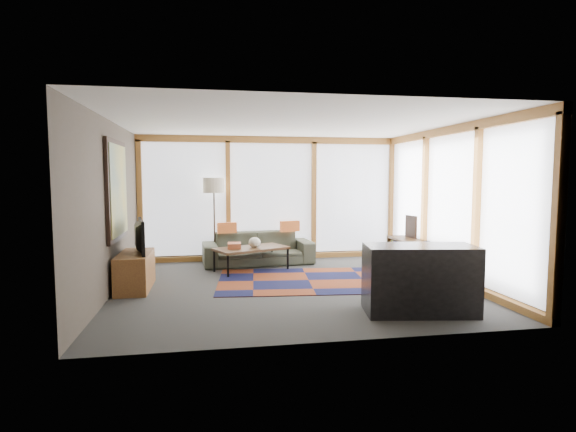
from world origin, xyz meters
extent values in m
plane|color=#2B2B29|center=(0.00, 0.00, 0.00)|extent=(5.50, 5.50, 0.00)
cube|color=#483F36|center=(-2.75, 0.00, 1.30)|extent=(0.04, 5.00, 2.60)
cube|color=#483F36|center=(0.00, -2.50, 1.30)|extent=(5.50, 0.04, 2.60)
cube|color=silver|center=(0.00, 0.00, 2.60)|extent=(5.50, 5.00, 0.04)
cube|color=white|center=(0.00, 2.47, 1.30)|extent=(5.30, 0.02, 2.35)
cube|color=white|center=(2.72, 0.00, 1.30)|extent=(0.02, 4.80, 2.35)
cube|color=black|center=(-2.71, 0.30, 1.55)|extent=(0.05, 1.35, 1.55)
cube|color=gold|center=(-2.69, 0.30, 1.55)|extent=(0.02, 1.20, 1.40)
cube|color=maroon|center=(0.34, 0.31, 0.01)|extent=(3.21, 2.24, 0.01)
imported|color=#35392C|center=(-0.35, 1.94, 0.32)|extent=(2.25, 1.01, 0.64)
cube|color=orange|center=(-0.97, 1.96, 0.74)|extent=(0.40, 0.18, 0.21)
cube|color=orange|center=(0.31, 1.98, 0.75)|extent=(0.42, 0.20, 0.22)
cube|color=#9C4A2B|center=(-0.86, 1.24, 0.49)|extent=(0.25, 0.31, 0.10)
ellipsoid|color=beige|center=(-0.48, 1.26, 0.54)|extent=(0.27, 0.27, 0.19)
ellipsoid|color=black|center=(2.45, -0.14, 0.62)|extent=(0.23, 0.23, 0.09)
ellipsoid|color=black|center=(2.40, 0.13, 0.62)|extent=(0.17, 0.17, 0.09)
cube|color=black|center=(2.56, 1.14, 0.79)|extent=(0.10, 0.33, 0.43)
cube|color=brown|center=(-2.46, 0.23, 0.28)|extent=(0.47, 1.14, 0.57)
imported|color=black|center=(-2.45, 0.25, 0.83)|extent=(0.30, 0.92, 0.53)
cube|color=black|center=(1.36, -1.69, 0.44)|extent=(1.48, 0.86, 0.88)
camera|label=1|loc=(-1.28, -7.01, 1.76)|focal=28.00mm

